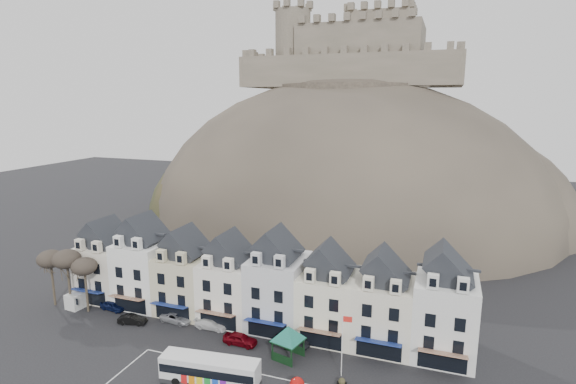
% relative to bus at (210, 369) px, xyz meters
% --- Properties ---
extents(townhouse_terrace, '(54.40, 9.35, 11.80)m').
position_rel_bus_xyz_m(townhouse_terrace, '(-1.02, 14.20, 3.67)').
color(townhouse_terrace, beige).
rests_on(townhouse_terrace, ground).
extents(castle_hill, '(100.00, 76.00, 68.00)m').
position_rel_bus_xyz_m(castle_hill, '(0.09, 67.18, -1.52)').
color(castle_hill, '#39322C').
rests_on(castle_hill, ground).
extents(castle, '(50.20, 22.20, 22.00)m').
position_rel_bus_xyz_m(castle, '(-0.66, 74.16, 38.57)').
color(castle, '#605949').
rests_on(castle, ground).
extents(tree_left_far, '(3.61, 3.61, 8.24)m').
position_rel_bus_xyz_m(tree_left_far, '(-30.17, 8.73, 5.27)').
color(tree_left_far, '#392F24').
rests_on(tree_left_far, ground).
extents(tree_left_mid, '(3.78, 3.78, 8.64)m').
position_rel_bus_xyz_m(tree_left_mid, '(-27.17, 8.73, 5.62)').
color(tree_left_mid, '#392F24').
rests_on(tree_left_mid, ground).
extents(tree_left_near, '(3.43, 3.43, 7.84)m').
position_rel_bus_xyz_m(tree_left_near, '(-24.17, 8.73, 4.93)').
color(tree_left_near, '#392F24').
rests_on(tree_left_near, ground).
extents(bus, '(10.62, 3.55, 2.94)m').
position_rel_bus_xyz_m(bus, '(0.00, 0.00, 0.00)').
color(bus, '#262628').
rests_on(bus, ground).
extents(bus_shelter, '(6.08, 6.08, 3.98)m').
position_rel_bus_xyz_m(bus_shelter, '(6.06, 7.13, 1.46)').
color(bus_shelter, black).
rests_on(bus_shelter, ground).
extents(flagpole, '(1.03, 0.18, 7.16)m').
position_rel_bus_xyz_m(flagpole, '(12.63, 5.87, 2.46)').
color(flagpole, silver).
rests_on(flagpole, ground).
extents(white_van, '(2.49, 4.89, 2.15)m').
position_rel_bus_xyz_m(white_van, '(-26.43, 10.23, -0.55)').
color(white_van, silver).
rests_on(white_van, ground).
extents(planter_west, '(1.09, 0.72, 1.04)m').
position_rel_bus_xyz_m(planter_west, '(13.04, 3.97, -1.13)').
color(planter_west, black).
rests_on(planter_west, ground).
extents(car_navy, '(4.06, 1.94, 1.34)m').
position_rel_bus_xyz_m(car_navy, '(-21.17, 10.23, -0.96)').
color(car_navy, '#0A1236').
rests_on(car_navy, ground).
extents(car_black, '(3.90, 2.06, 1.22)m').
position_rel_bus_xyz_m(car_black, '(-15.97, 7.82, -1.01)').
color(car_black, black).
rests_on(car_black, ground).
extents(car_silver, '(4.52, 2.35, 1.24)m').
position_rel_bus_xyz_m(car_silver, '(-10.77, 10.23, -1.01)').
color(car_silver, '#9FA1A7').
rests_on(car_silver, ground).
extents(car_white, '(4.41, 1.93, 1.26)m').
position_rel_bus_xyz_m(car_white, '(-5.57, 10.23, -1.00)').
color(car_white, white).
rests_on(car_white, ground).
extents(car_maroon, '(4.25, 1.78, 1.44)m').
position_rel_bus_xyz_m(car_maroon, '(-0.37, 7.96, -0.91)').
color(car_maroon, '#5D050D').
rests_on(car_maroon, ground).
extents(car_charcoal, '(4.52, 2.73, 1.41)m').
position_rel_bus_xyz_m(car_charcoal, '(5.64, 9.78, -0.92)').
color(car_charcoal, black).
rests_on(car_charcoal, ground).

